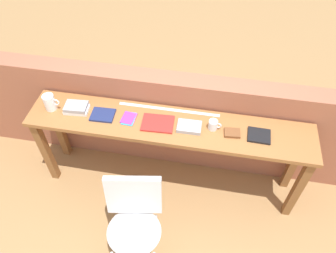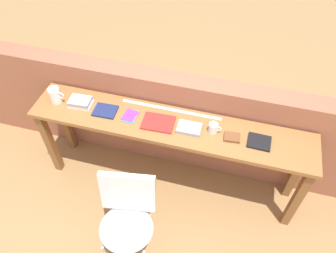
{
  "view_description": "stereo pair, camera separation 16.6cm",
  "coord_description": "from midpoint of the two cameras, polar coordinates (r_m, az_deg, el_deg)",
  "views": [
    {
      "loc": [
        0.33,
        -1.57,
        2.96
      ],
      "look_at": [
        0.0,
        0.25,
        0.9
      ],
      "focal_mm": 35.0,
      "sensor_mm": 36.0,
      "label": 1
    },
    {
      "loc": [
        0.49,
        -1.53,
        2.96
      ],
      "look_at": [
        0.0,
        0.25,
        0.9
      ],
      "focal_mm": 35.0,
      "sensor_mm": 36.0,
      "label": 2
    }
  ],
  "objects": [
    {
      "name": "magazine_cycling",
      "position": [
        2.94,
        -12.88,
        1.93
      ],
      "size": [
        0.21,
        0.17,
        0.02
      ],
      "primitive_type": "cube",
      "rotation": [
        0.0,
        0.0,
        0.04
      ],
      "color": "navy",
      "rests_on": "sideboard"
    },
    {
      "name": "mug",
      "position": [
        2.76,
        6.2,
        0.23
      ],
      "size": [
        0.11,
        0.08,
        0.09
      ],
      "color": "white",
      "rests_on": "sideboard"
    },
    {
      "name": "chair_white_moulded",
      "position": [
        2.73,
        -7.75,
        -15.78
      ],
      "size": [
        0.51,
        0.52,
        0.89
      ],
      "color": "silver",
      "rests_on": "ground"
    },
    {
      "name": "book_grey_hardcover",
      "position": [
        2.77,
        2.01,
        -0.1
      ],
      "size": [
        0.2,
        0.14,
        0.03
      ],
      "primitive_type": "cube",
      "rotation": [
        0.0,
        0.0,
        0.02
      ],
      "color": "#9E9EA3",
      "rests_on": "sideboard"
    },
    {
      "name": "leather_journal_brown",
      "position": [
        2.76,
        9.44,
        -1.16
      ],
      "size": [
        0.14,
        0.11,
        0.02
      ],
      "primitive_type": "cube",
      "rotation": [
        0.0,
        0.0,
        0.09
      ],
      "color": "brown",
      "rests_on": "sideboard"
    },
    {
      "name": "pitcher_white",
      "position": [
        3.1,
        -21.36,
        3.93
      ],
      "size": [
        0.14,
        0.1,
        0.18
      ],
      "color": "white",
      "rests_on": "sideboard"
    },
    {
      "name": "pamphlet_pile_colourful",
      "position": [
        2.88,
        -8.49,
        1.39
      ],
      "size": [
        0.13,
        0.16,
        0.01
      ],
      "color": "#E5334C",
      "rests_on": "sideboard"
    },
    {
      "name": "book_repair_rightmost",
      "position": [
        2.79,
        13.95,
        -1.6
      ],
      "size": [
        0.19,
        0.16,
        0.02
      ],
      "primitive_type": "cube",
      "rotation": [
        0.0,
        0.0,
        -0.03
      ],
      "color": "black",
      "rests_on": "sideboard"
    },
    {
      "name": "ruler_metal_back_edge",
      "position": [
        2.93,
        -1.48,
        2.94
      ],
      "size": [
        0.91,
        0.03,
        0.0
      ],
      "primitive_type": "cube",
      "color": "silver",
      "rests_on": "sideboard"
    },
    {
      "name": "sideboard",
      "position": [
        2.92,
        -1.45,
        -1.43
      ],
      "size": [
        2.5,
        0.44,
        0.88
      ],
      "color": "#996033",
      "rests_on": "ground"
    },
    {
      "name": "ground_plane",
      "position": [
        3.36,
        -2.22,
        -13.53
      ],
      "size": [
        40.0,
        40.0,
        0.0
      ],
      "primitive_type": "plane",
      "color": "#9E7547"
    },
    {
      "name": "book_stack_leftmost",
      "position": [
        3.03,
        -17.18,
        3.06
      ],
      "size": [
        0.22,
        0.15,
        0.06
      ],
      "color": "white",
      "rests_on": "sideboard"
    },
    {
      "name": "brick_wall_back",
      "position": [
        3.28,
        -0.25,
        0.91
      ],
      "size": [
        6.0,
        0.2,
        1.11
      ],
      "primitive_type": "cube",
      "color": "#9E5B42",
      "rests_on": "ground"
    },
    {
      "name": "book_open_centre",
      "position": [
        2.81,
        -3.49,
        0.52
      ],
      "size": [
        0.28,
        0.21,
        0.02
      ],
      "primitive_type": "cube",
      "rotation": [
        0.0,
        0.0,
        0.05
      ],
      "color": "red",
      "rests_on": "sideboard"
    }
  ]
}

